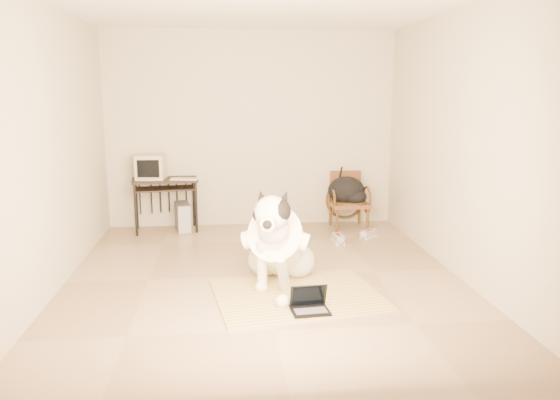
{
  "coord_description": "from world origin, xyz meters",
  "views": [
    {
      "loc": [
        -0.38,
        -5.39,
        1.9
      ],
      "look_at": [
        0.14,
        -0.33,
        0.87
      ],
      "focal_mm": 35.0,
      "sensor_mm": 36.0,
      "label": 1
    }
  ],
  "objects": [
    {
      "name": "sneaker_right",
      "position": [
        1.48,
        1.36,
        0.04
      ],
      "size": [
        0.27,
        0.27,
        0.1
      ],
      "color": "silver",
      "rests_on": "floor"
    },
    {
      "name": "wall_right",
      "position": [
        2.0,
        0.0,
        1.35
      ],
      "size": [
        0.0,
        4.5,
        4.5
      ],
      "primitive_type": "plane",
      "rotation": [
        1.57,
        0.0,
        -1.57
      ],
      "color": "beige",
      "rests_on": "floor"
    },
    {
      "name": "wall_front",
      "position": [
        0.0,
        -2.25,
        1.35
      ],
      "size": [
        4.5,
        0.0,
        4.5
      ],
      "primitive_type": "plane",
      "rotation": [
        -1.57,
        0.0,
        0.0
      ],
      "color": "beige",
      "rests_on": "floor"
    },
    {
      "name": "laptop",
      "position": [
        0.33,
        -1.0,
        0.07
      ],
      "size": [
        0.34,
        0.26,
        0.23
      ],
      "color": "black",
      "rests_on": "rug"
    },
    {
      "name": "wall_left",
      "position": [
        -2.0,
        0.0,
        1.35
      ],
      "size": [
        0.0,
        4.5,
        4.5
      ],
      "primitive_type": "plane",
      "rotation": [
        1.57,
        0.0,
        1.57
      ],
      "color": "beige",
      "rests_on": "floor"
    },
    {
      "name": "backpack",
      "position": [
        1.3,
        1.84,
        0.53
      ],
      "size": [
        0.52,
        0.43,
        0.37
      ],
      "color": "black",
      "rests_on": "rattan_chair"
    },
    {
      "name": "rattan_chair",
      "position": [
        1.32,
        1.9,
        0.39
      ],
      "size": [
        0.52,
        0.51,
        0.78
      ],
      "color": "brown",
      "rests_on": "floor"
    },
    {
      "name": "rug",
      "position": [
        0.28,
        -0.61,
        0.01
      ],
      "size": [
        1.67,
        1.37,
        0.02
      ],
      "color": "#BD831B",
      "rests_on": "floor"
    },
    {
      "name": "wall_back",
      "position": [
        0.0,
        2.25,
        1.35
      ],
      "size": [
        4.5,
        0.0,
        4.5
      ],
      "primitive_type": "plane",
      "rotation": [
        1.57,
        0.0,
        0.0
      ],
      "color": "beige",
      "rests_on": "floor"
    },
    {
      "name": "crt_monitor",
      "position": [
        -1.37,
        2.0,
        0.88
      ],
      "size": [
        0.39,
        0.38,
        0.33
      ],
      "color": "#BAAA92",
      "rests_on": "computer_desk"
    },
    {
      "name": "computer_desk",
      "position": [
        -1.19,
        1.97,
        0.62
      ],
      "size": [
        0.92,
        0.58,
        0.72
      ],
      "color": "black",
      "rests_on": "floor"
    },
    {
      "name": "sneaker_left",
      "position": [
        1.03,
        1.17,
        0.04
      ],
      "size": [
        0.12,
        0.29,
        0.1
      ],
      "color": "silver",
      "rests_on": "floor"
    },
    {
      "name": "pc_tower",
      "position": [
        -0.96,
        1.95,
        0.19
      ],
      "size": [
        0.25,
        0.44,
        0.38
      ],
      "color": "#4E4E51",
      "rests_on": "floor"
    },
    {
      "name": "ceiling",
      "position": [
        0.0,
        0.0,
        2.7
      ],
      "size": [
        4.5,
        4.5,
        0.0
      ],
      "primitive_type": "plane",
      "rotation": [
        3.14,
        0.0,
        0.0
      ],
      "color": "silver",
      "rests_on": "wall_back"
    },
    {
      "name": "floor",
      "position": [
        0.0,
        0.0,
        0.0
      ],
      "size": [
        4.5,
        4.5,
        0.0
      ],
      "primitive_type": "plane",
      "color": "#997C5E",
      "rests_on": "ground"
    },
    {
      "name": "dog",
      "position": [
        0.13,
        -0.23,
        0.41
      ],
      "size": [
        0.74,
        1.45,
        1.04
      ],
      "color": "silver",
      "rests_on": "rug"
    },
    {
      "name": "desk_keyboard",
      "position": [
        -0.92,
        1.87,
        0.73
      ],
      "size": [
        0.37,
        0.18,
        0.02
      ],
      "primitive_type": "cube",
      "rotation": [
        0.0,
        0.0,
        -0.14
      ],
      "color": "#BAAA92",
      "rests_on": "computer_desk"
    }
  ]
}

